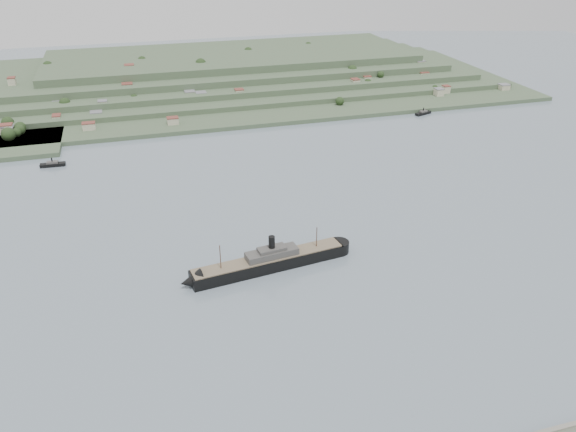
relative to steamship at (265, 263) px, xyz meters
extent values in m
plane|color=slate|center=(2.57, 7.40, -4.49)|extent=(1400.00, 1400.00, 0.00)
cube|color=#334931|center=(2.57, 367.40, -2.49)|extent=(760.00, 260.00, 4.00)
cube|color=#334931|center=(22.57, 392.40, 2.01)|extent=(680.00, 220.00, 5.00)
cube|color=#334931|center=(37.57, 407.40, 7.51)|extent=(600.00, 200.00, 6.00)
cube|color=#334931|center=(52.57, 422.40, 14.01)|extent=(520.00, 180.00, 7.00)
cube|color=#334931|center=(67.57, 437.40, 21.51)|extent=(440.00, 160.00, 8.00)
cube|color=black|center=(2.34, 0.31, -1.02)|extent=(90.15, 23.69, 6.95)
cone|color=black|center=(-41.94, -5.63, -1.02)|extent=(13.39, 13.39, 11.91)
cylinder|color=black|center=(46.63, 6.25, -1.02)|extent=(11.91, 11.91, 6.95)
cube|color=brown|center=(2.34, 0.31, 2.76)|extent=(88.05, 22.44, 0.60)
cube|color=#454340|center=(4.31, 0.58, 4.94)|extent=(30.71, 12.82, 3.97)
cube|color=#454340|center=(4.31, 0.58, 7.62)|extent=(16.67, 9.00, 2.48)
cylinder|color=black|center=(4.31, 0.58, 11.39)|extent=(3.57, 3.57, 8.94)
cylinder|color=#4A2F22|center=(-25.21, -3.38, 9.41)|extent=(0.50, 0.50, 15.89)
cylinder|color=#4A2F22|center=(31.87, 4.27, 8.42)|extent=(0.50, 0.50, 13.90)
cube|color=black|center=(-126.31, 192.98, -3.21)|extent=(19.42, 6.12, 2.56)
cube|color=#454340|center=(-126.31, 192.98, -1.29)|extent=(8.82, 4.62, 1.92)
cylinder|color=black|center=(-126.31, 192.98, 0.85)|extent=(1.07, 1.07, 3.74)
cube|color=black|center=(223.64, 232.40, -3.25)|extent=(19.23, 10.94, 2.48)
cube|color=#454340|center=(223.64, 232.40, -1.40)|extent=(9.24, 6.63, 1.86)
cylinder|color=black|center=(223.64, 232.40, 0.67)|extent=(1.03, 1.03, 3.61)
camera|label=1|loc=(-61.57, -258.42, 169.39)|focal=35.00mm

